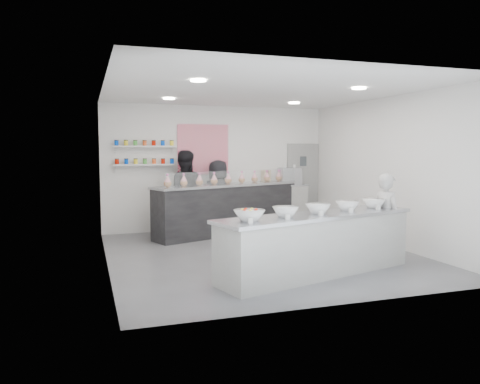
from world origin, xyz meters
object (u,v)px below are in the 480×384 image
espresso_machine (289,176)px  back_bar (228,209)px  prep_counter (317,244)px  espresso_ledge (279,206)px  woman_prep (386,218)px  staff_right (218,196)px  staff_left (184,192)px

espresso_machine → back_bar: bearing=-163.2°
prep_counter → espresso_ledge: 4.55m
back_bar → woman_prep: woman_prep is taller
woman_prep → espresso_ledge: bearing=-7.4°
espresso_machine → staff_right: bearing=-174.7°
prep_counter → espresso_machine: size_ratio=6.55×
prep_counter → espresso_machine: 4.70m
back_bar → woman_prep: size_ratio=2.44×
espresso_ledge → espresso_machine: (0.29, 0.00, 0.74)m
back_bar → staff_left: staff_left is taller
prep_counter → woman_prep: bearing=-2.7°
espresso_machine → woman_prep: bearing=-89.9°
back_bar → staff_left: (-0.96, 0.36, 0.38)m
espresso_machine → woman_prep: woman_prep is taller
espresso_ledge → woman_prep: (0.29, -4.03, 0.24)m
staff_left → prep_counter: bearing=121.3°
espresso_ledge → back_bar: bearing=-160.1°
staff_left → staff_right: bearing=-165.1°
prep_counter → espresso_machine: espresso_machine is taller
prep_counter → back_bar: bearing=78.3°
staff_left → woman_prep: bearing=140.4°
prep_counter → back_bar: (-0.28, 3.84, 0.10)m
prep_counter → espresso_ledge: size_ratio=2.43×
back_bar → staff_left: bearing=138.8°
espresso_ledge → staff_left: size_ratio=0.74×
prep_counter → espresso_machine: bearing=55.2°
espresso_ledge → staff_right: (-1.64, -0.18, 0.32)m
espresso_machine → woman_prep: 4.06m
woman_prep → staff_right: bearing=15.1°
staff_left → staff_right: 0.83m
espresso_machine → staff_right: size_ratio=0.31×
prep_counter → staff_left: size_ratio=1.81×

